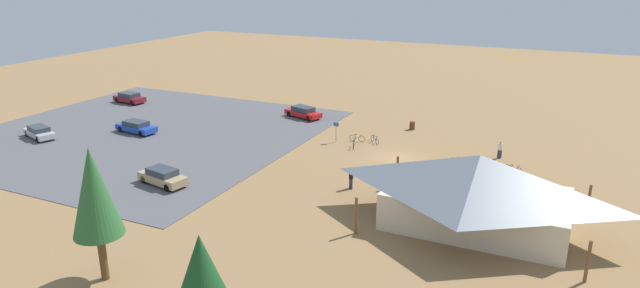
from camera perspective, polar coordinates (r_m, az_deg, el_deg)
ground at (r=52.10m, az=8.02°, el=-1.52°), size 160.00×160.00×0.00m
parking_lot_asphalt at (r=62.72m, az=-17.68°, el=1.20°), size 34.75×34.91×0.05m
bike_pavilion at (r=38.96m, az=16.06°, el=-4.32°), size 14.49×9.46×5.23m
trash_bin at (r=61.50m, az=9.56°, el=1.90°), size 0.60×0.60×0.90m
lot_sign at (r=56.00m, az=1.68°, el=1.57°), size 0.56×0.08×2.20m
pine_mideast at (r=24.76m, az=-12.12°, el=-14.23°), size 3.58×3.58×6.69m
pine_east at (r=32.71m, az=-22.43°, el=-4.71°), size 2.82×2.82×8.05m
bicycle_yellow_edge_north at (r=56.63m, az=3.89°, el=0.61°), size 1.65×0.48×0.80m
bicycle_black_lone_west at (r=48.24m, az=14.06°, el=-3.05°), size 0.48×1.75×0.81m
bicycle_orange_yard_left at (r=50.54m, az=19.45°, el=-2.56°), size 1.65×0.74×0.88m
bicycle_red_near_porch at (r=51.00m, az=13.76°, el=-1.84°), size 1.49×1.05×0.84m
bicycle_blue_near_sign at (r=56.35m, az=5.70°, el=0.47°), size 1.29×1.24×0.83m
bicycle_silver_lone_east at (r=47.39m, az=11.69°, el=-3.25°), size 1.27×1.31×0.82m
bicycle_teal_edge_south at (r=54.60m, az=3.53°, el=-0.01°), size 0.69×1.76×0.90m
car_maroon_inner_stall at (r=76.72m, az=-19.19°, el=4.57°), size 4.49×2.35×1.35m
car_blue_back_corner at (r=62.59m, az=-18.56°, el=1.72°), size 4.91×2.32×1.29m
car_tan_aisle_side at (r=47.08m, az=-16.05°, el=-3.27°), size 4.68×2.55×1.40m
car_red_far_end at (r=65.29m, az=-1.76°, el=3.34°), size 4.95×3.06×1.35m
car_silver_end_stall at (r=64.58m, az=-27.15°, el=1.11°), size 4.72×3.00×1.26m
visitor_crossing_yard at (r=54.15m, az=18.21°, el=-0.52°), size 0.39×0.40×1.69m
visitor_by_pavilion at (r=44.52m, az=3.24°, el=-3.54°), size 0.36×0.36×1.77m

